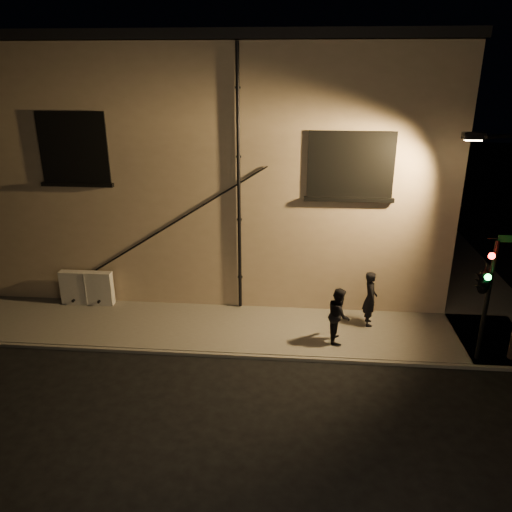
# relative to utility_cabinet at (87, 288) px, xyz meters

# --- Properties ---
(ground) EXTENTS (90.00, 90.00, 0.00)m
(ground) POSITION_rel_utility_cabinet_xyz_m (7.04, -2.70, -0.71)
(ground) COLOR black
(sidewalk) EXTENTS (21.00, 16.00, 0.12)m
(sidewalk) POSITION_rel_utility_cabinet_xyz_m (8.26, 1.69, -0.65)
(sidewalk) COLOR #5D5853
(sidewalk) RESTS_ON ground
(building) EXTENTS (16.20, 12.23, 8.80)m
(building) POSITION_rel_utility_cabinet_xyz_m (4.04, 6.29, 3.70)
(building) COLOR tan
(building) RESTS_ON ground
(utility_cabinet) EXTENTS (1.79, 0.30, 1.18)m
(utility_cabinet) POSITION_rel_utility_cabinet_xyz_m (0.00, 0.00, 0.00)
(utility_cabinet) COLOR beige
(utility_cabinet) RESTS_ON sidewalk
(pedestrian_a) EXTENTS (0.44, 0.66, 1.78)m
(pedestrian_a) POSITION_rel_utility_cabinet_xyz_m (9.42, -0.63, 0.30)
(pedestrian_a) COLOR black
(pedestrian_a) RESTS_ON sidewalk
(pedestrian_b) EXTENTS (0.64, 0.82, 1.68)m
(pedestrian_b) POSITION_rel_utility_cabinet_xyz_m (8.38, -1.73, 0.25)
(pedestrian_b) COLOR black
(pedestrian_b) RESTS_ON sidewalk
(traffic_signal) EXTENTS (1.28, 2.14, 3.64)m
(traffic_signal) POSITION_rel_utility_cabinet_xyz_m (12.01, -2.51, 1.86)
(traffic_signal) COLOR black
(traffic_signal) RESTS_ON sidewalk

